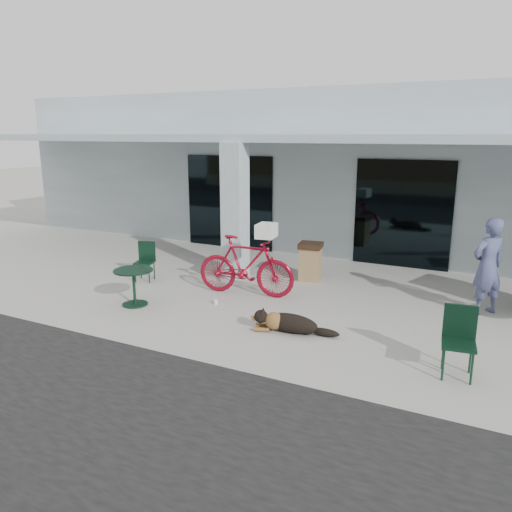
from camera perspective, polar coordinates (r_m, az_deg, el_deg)
The scene contains 15 objects.
ground at distance 9.36m, azimuth -1.15°, elevation -6.91°, with size 80.00×80.00×0.00m, color #A29E98.
building at distance 16.77m, azimuth 12.78°, elevation 9.84°, with size 22.00×7.00×4.50m, color silver.
storefront_glass_left at distance 14.79m, azimuth -3.08°, elevation 6.16°, with size 2.80×0.06×2.70m, color black.
storefront_glass_right at distance 13.06m, azimuth 16.37°, elevation 4.61°, with size 2.40×0.06×2.70m, color black.
column at distance 11.62m, azimuth -2.40°, elevation 5.13°, with size 0.50×0.50×3.12m, color silver.
overhang at distance 12.05m, azimuth 7.05°, elevation 13.22°, with size 22.00×2.80×0.18m, color silver.
bicycle at distance 10.41m, azimuth -1.18°, elevation -1.11°, with size 0.59×2.10×1.26m, color maroon.
laundry_basket at distance 10.09m, azimuth 1.19°, elevation 2.91°, with size 0.48×0.35×0.28m, color white.
dog at distance 8.60m, azimuth 3.97°, elevation -7.53°, with size 1.13×0.38×0.38m, color black, non-canonical shape.
cup_near_dog at distance 10.02m, azimuth -4.62°, elevation -5.26°, with size 0.07×0.07×0.09m, color white.
cafe_table_near at distance 10.14m, azimuth -13.76°, elevation -3.51°, with size 0.77×0.77×0.72m, color #133624, non-canonical shape.
cafe_chair_near at distance 11.72m, azimuth -12.64°, elevation -0.67°, with size 0.41×0.44×0.90m, color #133624, non-canonical shape.
cafe_chair_far_a at distance 7.51m, azimuth 22.17°, elevation -9.25°, with size 0.45×0.49×1.00m, color #133624, non-canonical shape.
person at distance 10.21m, azimuth 24.96°, elevation -1.07°, with size 0.67×0.44×1.83m, color #464D76.
trash_receptacle at distance 11.59m, azimuth 6.23°, elevation -0.62°, with size 0.52×0.52×0.88m, color olive, non-canonical shape.
Camera 1 is at (4.12, -7.72, 3.31)m, focal length 35.00 mm.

